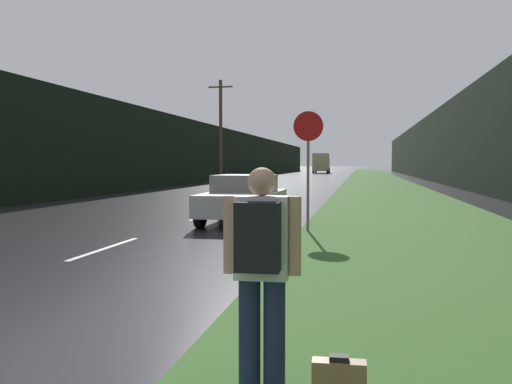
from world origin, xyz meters
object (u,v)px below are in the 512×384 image
object	(u,v)px
suitcase	(339,380)
car_passing_near	(244,198)
delivery_truck	(321,163)
stop_sign	(308,156)
hitchhiker_with_backpack	(261,264)

from	to	relation	value
suitcase	car_passing_near	distance (m)	11.78
suitcase	delivery_truck	world-z (taller)	delivery_truck
suitcase	car_passing_near	size ratio (longest dim) A/B	0.10
stop_sign	delivery_truck	xyz separation A→B (m)	(-5.55, 80.75, -0.11)
hitchhiker_with_backpack	suitcase	distance (m)	1.01
suitcase	stop_sign	bearing A→B (deg)	95.09
hitchhiker_with_backpack	car_passing_near	world-z (taller)	hitchhiker_with_backpack
delivery_truck	hitchhiker_with_backpack	bearing A→B (deg)	-86.11
stop_sign	suitcase	xyz separation A→B (m)	(1.18, -9.75, -1.75)
hitchhiker_with_backpack	suitcase	world-z (taller)	hitchhiker_with_backpack
stop_sign	car_passing_near	distance (m)	2.81
car_passing_near	delivery_truck	world-z (taller)	delivery_truck
delivery_truck	suitcase	bearing A→B (deg)	-85.75
stop_sign	car_passing_near	size ratio (longest dim) A/B	0.73
hitchhiker_with_backpack	car_passing_near	bearing A→B (deg)	101.15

